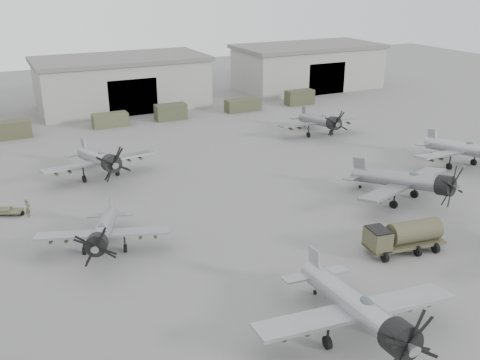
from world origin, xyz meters
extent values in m
plane|color=#60605E|center=(0.00, 0.00, 0.00)|extent=(220.00, 220.00, 0.00)
cube|color=gray|center=(0.00, 62.00, 4.00)|extent=(28.00, 14.00, 8.00)
cube|color=#5E5D59|center=(0.00, 62.00, 8.35)|extent=(29.00, 14.80, 0.70)
cube|color=black|center=(0.00, 55.20, 3.00)|extent=(8.12, 0.40, 6.00)
cube|color=gray|center=(38.00, 62.00, 4.00)|extent=(28.00, 14.00, 8.00)
cube|color=#5E5D59|center=(38.00, 62.00, 8.35)|extent=(29.00, 14.80, 0.70)
cube|color=black|center=(38.00, 55.20, 3.00)|extent=(8.12, 0.40, 6.00)
cube|color=#40402A|center=(-19.67, 50.00, 1.24)|extent=(6.35, 2.20, 2.47)
cube|color=#484B31|center=(-5.13, 50.00, 1.04)|extent=(5.32, 2.20, 2.08)
cube|color=#3C422B|center=(4.60, 50.00, 1.25)|extent=(4.97, 2.20, 2.50)
cube|color=#3F412B|center=(17.52, 50.00, 1.04)|extent=(6.10, 2.20, 2.07)
cube|color=#3C3D28|center=(28.76, 50.00, 1.29)|extent=(5.11, 2.20, 2.58)
cylinder|color=#9A9DA3|center=(-2.83, -7.08, 2.39)|extent=(2.82, 11.58, 3.38)
cylinder|color=black|center=(-3.36, -12.13, 3.19)|extent=(2.22, 1.92, 2.25)
cube|color=#9A9DA3|center=(-2.89, -7.72, 2.11)|extent=(13.70, 3.79, 0.61)
cube|color=#9A9DA3|center=(-2.29, -2.02, 2.55)|extent=(0.32, 1.80, 2.16)
ellipsoid|color=#3F4C54|center=(-3.01, -8.80, 3.36)|extent=(0.78, 1.36, 0.61)
cylinder|color=black|center=(-4.96, -7.72, 0.38)|extent=(0.39, 0.89, 0.87)
cylinder|color=black|center=(-0.87, -8.15, 0.38)|extent=(0.39, 0.89, 0.87)
cylinder|color=black|center=(-2.33, -2.34, 0.16)|extent=(0.17, 0.36, 0.35)
cylinder|color=#919399|center=(-14.56, 11.31, 1.96)|extent=(4.38, 9.32, 2.77)
cylinder|color=black|center=(-15.94, 7.37, 2.62)|extent=(2.06, 1.88, 1.85)
cube|color=#919399|center=(-14.73, 10.81, 1.73)|extent=(11.12, 5.53, 0.50)
cube|color=#919399|center=(-13.17, 15.24, 2.10)|extent=(0.59, 1.43, 1.77)
ellipsoid|color=#3F4C54|center=(-15.03, 9.97, 2.76)|extent=(0.86, 1.18, 0.50)
cylinder|color=black|center=(-16.38, 11.20, 0.31)|extent=(0.47, 0.75, 0.71)
cylinder|color=black|center=(-13.20, 10.08, 0.31)|extent=(0.47, 0.75, 0.71)
cylinder|color=black|center=(-13.26, 14.99, 0.13)|extent=(0.19, 0.30, 0.28)
cylinder|color=gray|center=(14.96, 8.60, 2.30)|extent=(4.72, 11.03, 3.25)
cylinder|color=black|center=(16.39, 3.92, 3.07)|extent=(2.37, 2.15, 2.17)
cube|color=gray|center=(15.14, 8.00, 2.03)|extent=(13.13, 6.00, 0.58)
cube|color=gray|center=(13.53, 13.29, 2.46)|extent=(0.63, 1.70, 2.08)
ellipsoid|color=#3F4C54|center=(15.45, 7.01, 3.24)|extent=(0.96, 1.38, 0.58)
cylinder|color=black|center=(13.31, 7.23, 0.36)|extent=(0.52, 0.88, 0.83)
cylinder|color=black|center=(17.10, 8.38, 0.36)|extent=(0.52, 0.88, 0.83)
cylinder|color=black|center=(13.63, 12.99, 0.16)|extent=(0.22, 0.36, 0.33)
cylinder|color=#999CA2|center=(28.96, 13.89, 2.23)|extent=(2.14, 10.80, 3.16)
cube|color=#999CA2|center=(28.93, 13.29, 1.97)|extent=(12.76, 2.96, 0.57)
cube|color=#999CA2|center=(29.24, 18.64, 2.39)|extent=(0.22, 1.69, 2.02)
ellipsoid|color=#3F4C54|center=(28.87, 12.28, 3.15)|extent=(0.68, 1.25, 0.57)
cylinder|color=black|center=(27.00, 13.20, 0.35)|extent=(0.33, 0.82, 0.81)
cylinder|color=black|center=(30.84, 12.97, 0.35)|extent=(0.33, 0.82, 0.81)
cylinder|color=black|center=(29.22, 18.34, 0.15)|extent=(0.14, 0.33, 0.32)
cylinder|color=#93959B|center=(-11.40, 29.10, 2.26)|extent=(2.90, 10.99, 3.21)
cylinder|color=black|center=(-10.79, 24.31, 3.03)|extent=(2.14, 1.86, 2.14)
cube|color=#93959B|center=(-11.32, 28.49, 2.00)|extent=(13.01, 3.87, 0.58)
cube|color=#93959B|center=(-12.01, 33.88, 2.42)|extent=(0.34, 1.71, 2.05)
ellipsoid|color=#3F4C54|center=(-11.19, 27.47, 3.19)|extent=(0.77, 1.30, 0.57)
cylinder|color=black|center=(-13.23, 28.04, 0.36)|extent=(0.39, 0.85, 0.82)
cylinder|color=black|center=(-9.36, 28.53, 0.36)|extent=(0.39, 0.85, 0.82)
cylinder|color=black|center=(-11.97, 33.58, 0.15)|extent=(0.16, 0.34, 0.33)
cylinder|color=gray|center=(21.02, 32.51, 2.14)|extent=(2.56, 10.38, 3.03)
cylinder|color=black|center=(20.52, 27.98, 2.86)|extent=(2.00, 1.72, 2.02)
cube|color=gray|center=(20.95, 31.93, 1.89)|extent=(12.28, 3.44, 0.54)
cube|color=gray|center=(21.51, 37.04, 2.29)|extent=(0.29, 1.62, 1.94)
ellipsoid|color=#3F4C54|center=(20.85, 30.97, 3.01)|extent=(0.70, 1.22, 0.54)
cylinder|color=black|center=(19.10, 31.94, 0.34)|extent=(0.35, 0.80, 0.78)
cylinder|color=black|center=(22.76, 31.54, 0.34)|extent=(0.35, 0.80, 0.78)
cylinder|color=black|center=(21.48, 36.75, 0.15)|extent=(0.15, 0.32, 0.31)
cube|color=#44422C|center=(8.07, -0.07, 0.74)|extent=(7.10, 3.15, 0.25)
cube|color=#44422C|center=(5.45, 0.28, 1.52)|extent=(1.85, 2.44, 1.67)
cylinder|color=#44422C|center=(8.95, -0.19, 1.72)|extent=(4.72, 2.45, 1.86)
cube|color=black|center=(5.45, 0.28, 2.40)|extent=(1.72, 2.14, 0.15)
cylinder|color=black|center=(5.40, -0.85, 0.44)|extent=(0.41, 0.91, 0.88)
cylinder|color=black|center=(10.56, 0.74, 0.44)|extent=(0.41, 0.91, 0.88)
cube|color=#494B31|center=(-21.95, 22.48, 0.42)|extent=(3.73, 2.64, 0.17)
cylinder|color=black|center=(-21.95, 22.48, 0.18)|extent=(1.43, 0.95, 0.41)
cylinder|color=#494B31|center=(-21.95, 22.48, 0.60)|extent=(1.30, 0.81, 0.30)
imported|color=#49492F|center=(-19.82, 21.08, 0.90)|extent=(0.65, 0.77, 1.79)
camera|label=1|loc=(-21.91, -30.10, 22.03)|focal=40.00mm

